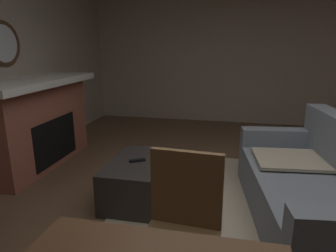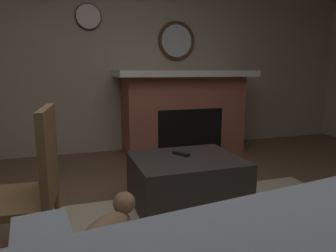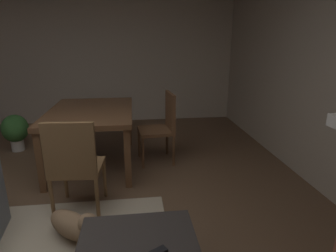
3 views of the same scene
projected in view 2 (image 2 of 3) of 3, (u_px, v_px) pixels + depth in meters
wall_back_fireplace_side at (101, 57)px, 4.10m from camera, size 8.28×0.12×2.61m
fireplace at (183, 111)px, 4.21m from camera, size 1.87×0.76×1.13m
round_wall_mirror at (177, 41)px, 4.30m from camera, size 0.55×0.05×0.55m
ottoman_coffee_table at (186, 181)px, 2.54m from camera, size 0.88×0.72×0.41m
tv_remote at (181, 154)px, 2.58m from camera, size 0.12×0.16×0.02m
dining_chair_west at (29, 183)px, 1.63m from camera, size 0.47×0.47×0.93m
small_dog at (108, 229)px, 1.85m from camera, size 0.47×0.49×0.28m
wall_clock at (88, 17)px, 3.88m from camera, size 0.33×0.03×0.33m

